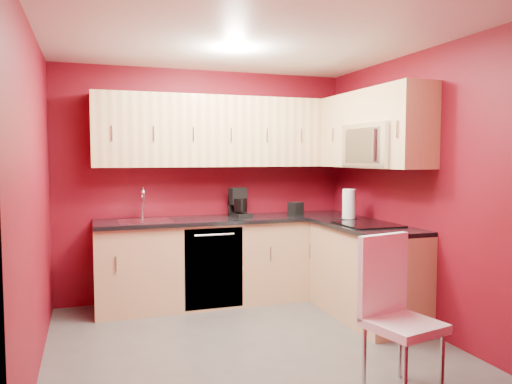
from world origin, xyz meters
TOP-DOWN VIEW (x-y plane):
  - floor at (0.00, 0.00)m, footprint 3.20×3.20m
  - ceiling at (0.00, 0.00)m, footprint 3.20×3.20m
  - wall_back at (0.00, 1.50)m, footprint 3.20×0.00m
  - wall_front at (0.00, -1.50)m, footprint 3.20×0.00m
  - wall_left at (-1.60, 0.00)m, footprint 0.00×3.00m
  - wall_right at (1.60, 0.00)m, footprint 0.00×3.00m
  - base_cabinets_back at (0.20, 1.20)m, footprint 2.80×0.60m
  - base_cabinets_right at (1.30, 0.25)m, footprint 0.60×1.30m
  - countertop_back at (0.20, 1.19)m, footprint 2.80×0.63m
  - countertop_right at (1.29, 0.23)m, footprint 0.63×1.27m
  - upper_cabinets_back at (0.20, 1.32)m, footprint 2.80×0.35m
  - upper_cabinets_right at (1.42, 0.44)m, footprint 0.35×1.55m
  - microwave at (1.39, 0.20)m, footprint 0.42×0.76m
  - cooktop at (1.28, 0.20)m, footprint 0.50×0.55m
  - sink at (-0.70, 1.20)m, footprint 0.52×0.42m
  - dishwasher_front at (-0.05, 0.91)m, footprint 0.60×0.02m
  - downlight at (0.00, 0.30)m, footprint 0.20×0.20m
  - coffee_maker at (0.34, 1.28)m, footprint 0.24×0.28m
  - napkin_holder at (0.96, 1.19)m, footprint 0.16×0.16m
  - paper_towel at (1.31, 0.62)m, footprint 0.23×0.23m
  - dining_chair at (0.70, -1.20)m, footprint 0.50×0.51m

SIDE VIEW (x-z plane):
  - floor at x=0.00m, z-range 0.00..0.00m
  - base_cabinets_back at x=0.20m, z-range 0.00..0.87m
  - base_cabinets_right at x=1.30m, z-range 0.00..0.87m
  - dishwasher_front at x=-0.05m, z-range 0.03..0.84m
  - dining_chair at x=0.70m, z-range 0.00..1.03m
  - countertop_back at x=0.20m, z-range 0.87..0.91m
  - countertop_right at x=1.29m, z-range 0.87..0.91m
  - cooktop at x=1.28m, z-range 0.91..0.92m
  - sink at x=-0.70m, z-range 0.77..1.12m
  - napkin_holder at x=0.96m, z-range 0.91..1.05m
  - coffee_maker at x=0.34m, z-range 0.91..1.22m
  - paper_towel at x=1.31m, z-range 0.91..1.22m
  - wall_back at x=0.00m, z-range -0.35..2.85m
  - wall_front at x=0.00m, z-range -0.35..2.85m
  - wall_left at x=-1.60m, z-range -0.25..2.75m
  - wall_right at x=1.60m, z-range -0.25..2.75m
  - microwave at x=1.39m, z-range 1.45..1.87m
  - upper_cabinets_back at x=0.20m, z-range 1.45..2.20m
  - upper_cabinets_right at x=1.42m, z-range 1.51..2.26m
  - downlight at x=0.00m, z-range 2.48..2.49m
  - ceiling at x=0.00m, z-range 2.50..2.50m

